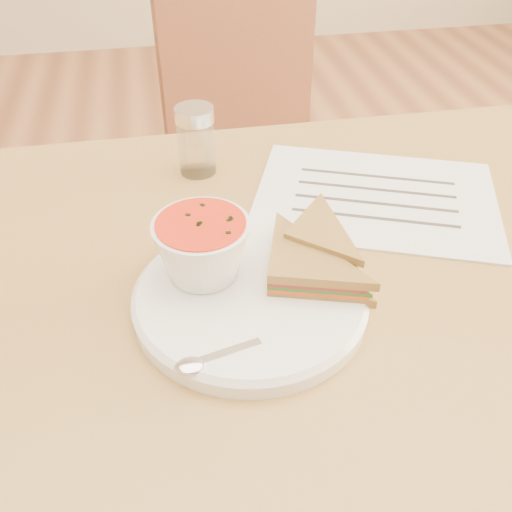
{
  "coord_description": "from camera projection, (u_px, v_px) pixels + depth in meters",
  "views": [
    {
      "loc": [
        -0.18,
        -0.51,
        1.18
      ],
      "look_at": [
        -0.09,
        -0.05,
        0.8
      ],
      "focal_mm": 40.0,
      "sensor_mm": 36.0,
      "label": 1
    }
  ],
  "objects": [
    {
      "name": "condiment_shaker",
      "position": [
        196.0,
        141.0,
        0.81
      ],
      "size": [
        0.07,
        0.07,
        0.1
      ],
      "primitive_type": null,
      "rotation": [
        0.0,
        0.0,
        -0.36
      ],
      "color": "silver",
      "rests_on": "dining_table"
    },
    {
      "name": "sandwich_half_b",
      "position": [
        283.0,
        244.0,
        0.63
      ],
      "size": [
        0.13,
        0.13,
        0.03
      ],
      "primitive_type": null,
      "rotation": [
        0.0,
        0.0,
        -0.72
      ],
      "color": "olive",
      "rests_on": "plate"
    },
    {
      "name": "soup_bowl",
      "position": [
        203.0,
        251.0,
        0.61
      ],
      "size": [
        0.13,
        0.13,
        0.07
      ],
      "primitive_type": null,
      "rotation": [
        0.0,
        0.0,
        0.27
      ],
      "color": "white",
      "rests_on": "plate"
    },
    {
      "name": "spoon",
      "position": [
        234.0,
        350.0,
        0.54
      ],
      "size": [
        0.15,
        0.07,
        0.01
      ],
      "primitive_type": null,
      "rotation": [
        0.0,
        0.0,
        0.26
      ],
      "color": "silver",
      "rests_on": "plate"
    },
    {
      "name": "plate",
      "position": [
        250.0,
        299.0,
        0.61
      ],
      "size": [
        0.27,
        0.27,
        0.02
      ],
      "primitive_type": null,
      "rotation": [
        0.0,
        0.0,
        0.08
      ],
      "color": "white",
      "rests_on": "dining_table"
    },
    {
      "name": "chair_far",
      "position": [
        270.0,
        189.0,
        1.38
      ],
      "size": [
        0.47,
        0.47,
        0.87
      ],
      "primitive_type": null,
      "rotation": [
        0.0,
        0.0,
        3.39
      ],
      "color": "brown",
      "rests_on": "floor"
    },
    {
      "name": "dining_table",
      "position": [
        305.0,
        435.0,
        0.92
      ],
      "size": [
        1.0,
        0.7,
        0.75
      ],
      "primitive_type": null,
      "color": "olive",
      "rests_on": "floor"
    },
    {
      "name": "sandwich_half_a",
      "position": [
        267.0,
        288.0,
        0.59
      ],
      "size": [
        0.14,
        0.14,
        0.03
      ],
      "primitive_type": null,
      "rotation": [
        0.0,
        0.0,
        -0.3
      ],
      "color": "olive",
      "rests_on": "plate"
    },
    {
      "name": "paper_menu",
      "position": [
        376.0,
        197.0,
        0.78
      ],
      "size": [
        0.39,
        0.34,
        0.0
      ],
      "primitive_type": null,
      "rotation": [
        0.0,
        0.0,
        -0.37
      ],
      "color": "white",
      "rests_on": "dining_table"
    }
  ]
}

